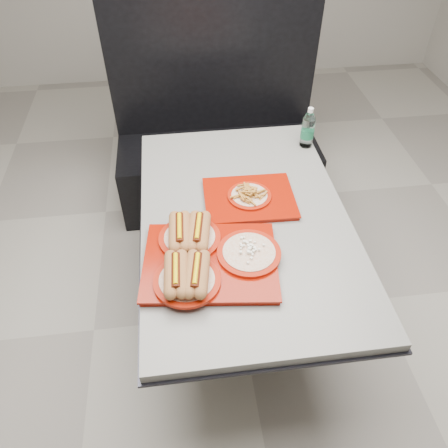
{
  "coord_description": "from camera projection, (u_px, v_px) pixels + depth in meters",
  "views": [
    {
      "loc": [
        -0.27,
        -1.38,
        2.04
      ],
      "look_at": [
        -0.11,
        -0.13,
        0.83
      ],
      "focal_mm": 35.0,
      "sensor_mm": 36.0,
      "label": 1
    }
  ],
  "objects": [
    {
      "name": "water_bottle",
      "position": [
        308.0,
        130.0,
        2.24
      ],
      "size": [
        0.07,
        0.07,
        0.22
      ],
      "rotation": [
        0.0,
        0.0,
        -0.31
      ],
      "color": "silver",
      "rests_on": "diner_table"
    },
    {
      "name": "tray_far",
      "position": [
        249.0,
        197.0,
        1.96
      ],
      "size": [
        0.41,
        0.33,
        0.08
      ],
      "rotation": [
        0.0,
        0.0,
        -0.02
      ],
      "color": "#851003",
      "rests_on": "diner_table"
    },
    {
      "name": "ground",
      "position": [
        240.0,
        314.0,
        2.43
      ],
      "size": [
        6.0,
        6.0,
        0.0
      ],
      "primitive_type": "plane",
      "color": "#A19C90",
      "rests_on": "ground"
    },
    {
      "name": "booth_bench",
      "position": [
        217.0,
        144.0,
        2.93
      ],
      "size": [
        1.3,
        0.57,
        1.35
      ],
      "color": "black",
      "rests_on": "ground"
    },
    {
      "name": "diner_table",
      "position": [
        243.0,
        241.0,
        2.02
      ],
      "size": [
        0.92,
        1.42,
        0.75
      ],
      "color": "black",
      "rests_on": "ground"
    },
    {
      "name": "tray_near",
      "position": [
        205.0,
        257.0,
        1.68
      ],
      "size": [
        0.56,
        0.48,
        0.11
      ],
      "rotation": [
        0.0,
        0.0,
        -0.12
      ],
      "color": "#851003",
      "rests_on": "diner_table"
    }
  ]
}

